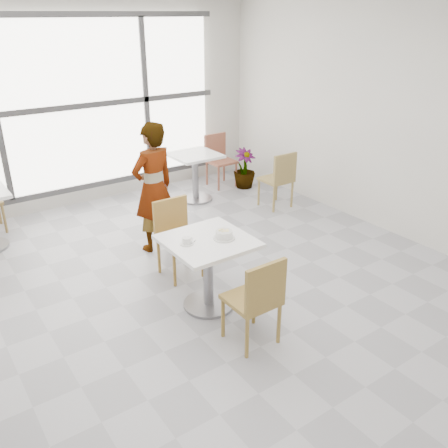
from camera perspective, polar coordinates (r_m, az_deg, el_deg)
floor at (r=4.98m, az=-2.00°, el=-9.37°), size 7.00×7.00×0.00m
wall_back at (r=7.45m, az=-17.48°, el=13.45°), size 6.00×0.00×6.00m
wall_right at (r=6.42m, az=21.30°, el=11.34°), size 0.00×7.00×7.00m
window at (r=7.39m, az=-17.32°, el=13.39°), size 4.60×0.07×2.52m
main_table at (r=4.67m, az=-1.93°, el=-4.38°), size 0.80×0.80×0.75m
chair_near at (r=4.15m, az=4.03°, el=-8.74°), size 0.42×0.42×0.87m
chair_far at (r=5.32m, az=-5.82°, el=-1.00°), size 0.42×0.42×0.87m
oatmeal_bowl at (r=4.56m, az=0.01°, el=-1.28°), size 0.21×0.21×0.09m
coffee_cup at (r=4.47m, az=-4.49°, el=-2.07°), size 0.16×0.13×0.07m
person at (r=5.81m, az=-8.47°, el=4.32°), size 0.65×0.48×1.61m
bg_table_right at (r=7.46m, az=-3.49°, el=6.47°), size 0.70×0.70×0.75m
bg_chair_right_near at (r=7.16m, az=6.72°, el=5.70°), size 0.42×0.42×0.87m
bg_chair_right_far at (r=8.14m, az=-0.66°, el=8.14°), size 0.42×0.42×0.87m
plant_right at (r=8.05m, az=2.46°, el=6.69°), size 0.38×0.38×0.67m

